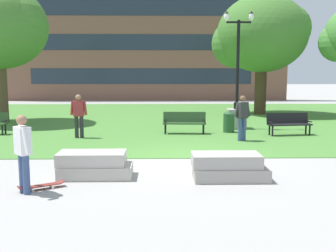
{
  "coord_description": "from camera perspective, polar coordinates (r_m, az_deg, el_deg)",
  "views": [
    {
      "loc": [
        -0.88,
        -11.62,
        2.62
      ],
      "look_at": [
        -0.68,
        -1.4,
        1.2
      ],
      "focal_mm": 42.0,
      "sensor_mm": 36.0,
      "label": 1
    }
  ],
  "objects": [
    {
      "name": "tree_near_right",
      "position": [
        24.87,
        13.34,
        12.7
      ],
      "size": [
        5.68,
        5.41,
        7.14
      ],
      "color": "#42301E",
      "rests_on": "grass_lawn"
    },
    {
      "name": "lamp_post_center",
      "position": [
        18.25,
        9.95,
        2.96
      ],
      "size": [
        1.32,
        0.8,
        5.27
      ],
      "color": "#ADA89E",
      "rests_on": "grass_lawn"
    },
    {
      "name": "person_skateboarder",
      "position": [
        8.97,
        -20.29,
        -3.23
      ],
      "size": [
        0.6,
        0.86,
        1.71
      ],
      "color": "#384C7A",
      "rests_on": "ground"
    },
    {
      "name": "grass_lawn",
      "position": [
        21.79,
        1.18,
        1.03
      ],
      "size": [
        40.0,
        20.0,
        0.02
      ],
      "primitive_type": "cube",
      "color": "#4C8438",
      "rests_on": "ground"
    },
    {
      "name": "park_bench_far_right",
      "position": [
        16.94,
        17.11,
        0.5
      ],
      "size": [
        1.85,
        0.75,
        0.9
      ],
      "color": "black",
      "rests_on": "grass_lawn"
    },
    {
      "name": "trash_bin",
      "position": [
        17.11,
        8.83,
        0.71
      ],
      "size": [
        0.49,
        0.49,
        0.96
      ],
      "color": "#234C28",
      "rests_on": "grass_lawn"
    },
    {
      "name": "ground_plane",
      "position": [
        11.94,
        3.13,
        -4.77
      ],
      "size": [
        140.0,
        140.0,
        0.0
      ],
      "primitive_type": "plane",
      "color": "#A3A09B"
    },
    {
      "name": "concrete_block_center",
      "position": [
        10.01,
        -10.67,
        -5.59
      ],
      "size": [
        1.82,
        0.9,
        0.64
      ],
      "color": "#B2ADA3",
      "rests_on": "ground"
    },
    {
      "name": "skateboard",
      "position": [
        9.34,
        -17.88,
        -8.23
      ],
      "size": [
        0.98,
        0.7,
        0.14
      ],
      "color": "maroon",
      "rests_on": "ground"
    },
    {
      "name": "building_facade_distant",
      "position": [
        36.34,
        -3.87,
        13.77
      ],
      "size": [
        26.4,
        1.03,
        12.7
      ],
      "color": "brown",
      "rests_on": "ground"
    },
    {
      "name": "person_bystander_far_lawn",
      "position": [
        15.81,
        -12.83,
        1.77
      ],
      "size": [
        0.68,
        0.26,
        1.71
      ],
      "color": "#28282D",
      "rests_on": "grass_lawn"
    },
    {
      "name": "concrete_block_left",
      "position": [
        9.75,
        8.74,
        -5.91
      ],
      "size": [
        1.84,
        0.9,
        0.64
      ],
      "color": "#9E9991",
      "rests_on": "ground"
    },
    {
      "name": "person_bystander_near_lawn",
      "position": [
        15.01,
        10.73,
        1.51
      ],
      "size": [
        0.71,
        0.41,
        1.71
      ],
      "color": "#384C7A",
      "rests_on": "grass_lawn"
    },
    {
      "name": "park_bench_far_left",
      "position": [
        16.6,
        2.4,
        0.7
      ],
      "size": [
        1.83,
        0.65,
        0.9
      ],
      "color": "#284723",
      "rests_on": "grass_lawn"
    }
  ]
}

